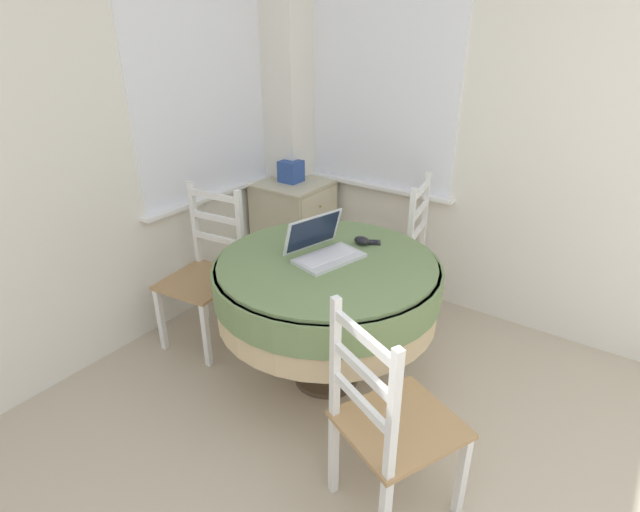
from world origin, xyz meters
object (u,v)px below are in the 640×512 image
round_dining_table (327,285)px  cell_phone (371,242)px  corner_cabinet (294,229)px  laptop (323,249)px  dining_chair_near_back_window (206,274)px  computer_mouse (362,241)px  storage_box (291,171)px  dining_chair_camera_near (390,425)px  dining_chair_near_right_window (394,253)px

round_dining_table → cell_phone: (0.31, -0.07, 0.15)m
cell_phone → corner_cabinet: corner_cabinet is taller
laptop → dining_chair_near_back_window: bearing=97.1°
round_dining_table → computer_mouse: (0.27, -0.04, 0.17)m
computer_mouse → corner_cabinet: 1.24m
cell_phone → storage_box: size_ratio=0.78×
dining_chair_camera_near → corner_cabinet: (1.46, 1.60, -0.07)m
dining_chair_near_back_window → cell_phone: bearing=-66.8°
dining_chair_near_right_window → corner_cabinet: dining_chair_near_right_window is taller
laptop → dining_chair_camera_near: size_ratio=0.42×
computer_mouse → corner_cabinet: size_ratio=0.12×
laptop → corner_cabinet: (0.90, 0.90, -0.41)m
dining_chair_near_right_window → dining_chair_camera_near: size_ratio=1.00×
dining_chair_camera_near → round_dining_table: bearing=51.0°
computer_mouse → cell_phone: (0.04, -0.03, -0.02)m
dining_chair_near_right_window → dining_chair_near_back_window: bearing=139.3°
round_dining_table → storage_box: (0.91, 0.95, 0.24)m
dining_chair_camera_near → laptop: bearing=51.4°
dining_chair_camera_near → dining_chair_near_back_window: bearing=73.0°
dining_chair_near_back_window → corner_cabinet: bearing=5.4°
laptop → dining_chair_camera_near: (-0.56, -0.70, -0.35)m
cell_phone → dining_chair_camera_near: 1.08m
computer_mouse → storage_box: bearing=57.1°
dining_chair_near_back_window → corner_cabinet: size_ratio=1.26×
dining_chair_camera_near → storage_box: bearing=48.0°
laptop → computer_mouse: 0.26m
cell_phone → dining_chair_near_back_window: 1.04m
cell_phone → dining_chair_camera_near: dining_chair_camera_near is taller
dining_chair_camera_near → corner_cabinet: 2.17m
dining_chair_camera_near → computer_mouse: bearing=37.6°
dining_chair_near_right_window → storage_box: dining_chair_near_right_window is taller
corner_cabinet → laptop: bearing=-135.0°
dining_chair_near_right_window → storage_box: bearing=86.1°
computer_mouse → dining_chair_near_back_window: bearing=111.5°
dining_chair_near_back_window → dining_chair_camera_near: size_ratio=1.00×
computer_mouse → storage_box: 1.18m
dining_chair_near_right_window → dining_chair_camera_near: same height
corner_cabinet → computer_mouse: bearing=-123.6°
dining_chair_near_back_window → dining_chair_near_right_window: (0.93, -0.80, 0.00)m
round_dining_table → dining_chair_camera_near: size_ratio=1.21×
corner_cabinet → storage_box: bearing=124.2°
round_dining_table → dining_chair_near_right_window: 0.87m
laptop → cell_phone: bearing=-20.8°
cell_phone → dining_chair_camera_near: (-0.85, -0.59, -0.30)m
laptop → computer_mouse: size_ratio=4.40×
storage_box → corner_cabinet: bearing=-55.8°
dining_chair_near_right_window → cell_phone: bearing=-167.8°
laptop → dining_chair_near_back_window: 0.88m
laptop → dining_chair_near_right_window: dining_chair_near_right_window is taller
dining_chair_camera_near → corner_cabinet: size_ratio=1.26×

